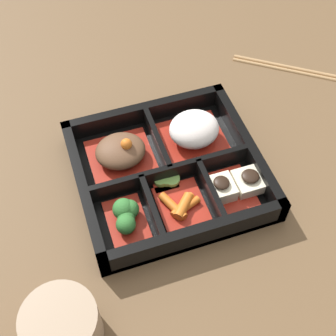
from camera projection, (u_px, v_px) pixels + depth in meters
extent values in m
plane|color=brown|center=(168.00, 178.00, 0.69)|extent=(3.00, 3.00, 0.00)
cube|color=black|center=(168.00, 176.00, 0.69)|extent=(0.26, 0.24, 0.01)
cube|color=black|center=(196.00, 237.00, 0.61)|extent=(0.26, 0.01, 0.04)
cube|color=black|center=(145.00, 114.00, 0.74)|extent=(0.26, 0.01, 0.04)
cube|color=black|center=(84.00, 193.00, 0.65)|extent=(0.01, 0.24, 0.04)
cube|color=black|center=(246.00, 148.00, 0.70)|extent=(0.01, 0.24, 0.04)
cube|color=black|center=(170.00, 175.00, 0.67)|extent=(0.23, 0.01, 0.04)
cube|color=black|center=(152.00, 211.00, 0.63)|extent=(0.01, 0.10, 0.04)
cube|color=black|center=(210.00, 194.00, 0.65)|extent=(0.01, 0.10, 0.04)
cube|color=black|center=(158.00, 145.00, 0.70)|extent=(0.01, 0.12, 0.04)
cube|color=maroon|center=(121.00, 158.00, 0.70)|extent=(0.09, 0.10, 0.01)
ellipsoid|color=brown|center=(120.00, 151.00, 0.68)|extent=(0.07, 0.07, 0.03)
sphere|color=#D1661E|center=(126.00, 144.00, 0.67)|extent=(0.02, 0.02, 0.02)
cube|color=maroon|center=(193.00, 140.00, 0.72)|extent=(0.09, 0.10, 0.01)
ellipsoid|color=silver|center=(194.00, 129.00, 0.70)|extent=(0.08, 0.07, 0.04)
cube|color=maroon|center=(127.00, 221.00, 0.64)|extent=(0.05, 0.08, 0.01)
sphere|color=#2D6B2D|center=(124.00, 209.00, 0.63)|extent=(0.03, 0.03, 0.03)
sphere|color=#2D6B2D|center=(126.00, 224.00, 0.61)|extent=(0.03, 0.03, 0.03)
sphere|color=#2D6B2D|center=(129.00, 209.00, 0.63)|extent=(0.03, 0.03, 0.03)
sphere|color=#2D6B2D|center=(129.00, 211.00, 0.63)|extent=(0.02, 0.02, 0.02)
sphere|color=#2D6B2D|center=(126.00, 219.00, 0.62)|extent=(0.02, 0.02, 0.02)
sphere|color=#2D6B2D|center=(123.00, 209.00, 0.63)|extent=(0.02, 0.02, 0.02)
cube|color=maroon|center=(181.00, 205.00, 0.65)|extent=(0.06, 0.08, 0.01)
cylinder|color=#D1661E|center=(187.00, 206.00, 0.64)|extent=(0.04, 0.02, 0.01)
cylinder|color=#D1661E|center=(183.00, 205.00, 0.64)|extent=(0.04, 0.03, 0.01)
cylinder|color=#D1661E|center=(173.00, 206.00, 0.64)|extent=(0.03, 0.05, 0.01)
cylinder|color=#D1661E|center=(187.00, 205.00, 0.64)|extent=(0.04, 0.04, 0.02)
cube|color=maroon|center=(233.00, 190.00, 0.67)|extent=(0.05, 0.08, 0.01)
cube|color=beige|center=(221.00, 189.00, 0.65)|extent=(0.04, 0.04, 0.02)
ellipsoid|color=black|center=(222.00, 183.00, 0.64)|extent=(0.02, 0.02, 0.01)
cube|color=beige|center=(249.00, 181.00, 0.66)|extent=(0.04, 0.04, 0.02)
ellipsoid|color=black|center=(250.00, 176.00, 0.65)|extent=(0.03, 0.02, 0.01)
cube|color=maroon|center=(164.00, 180.00, 0.68)|extent=(0.04, 0.04, 0.01)
cylinder|color=#75A84C|center=(161.00, 180.00, 0.67)|extent=(0.02, 0.02, 0.01)
cylinder|color=#75A84C|center=(167.00, 180.00, 0.67)|extent=(0.02, 0.02, 0.01)
cylinder|color=#75A84C|center=(170.00, 180.00, 0.67)|extent=(0.02, 0.02, 0.01)
cylinder|color=gray|center=(63.00, 327.00, 0.53)|extent=(0.09, 0.09, 0.06)
cylinder|color=#597A38|center=(58.00, 319.00, 0.51)|extent=(0.07, 0.07, 0.01)
cylinder|color=#A87F51|center=(290.00, 69.00, 0.83)|extent=(0.17, 0.13, 0.01)
cylinder|color=#A87F51|center=(290.00, 66.00, 0.83)|extent=(0.17, 0.13, 0.01)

